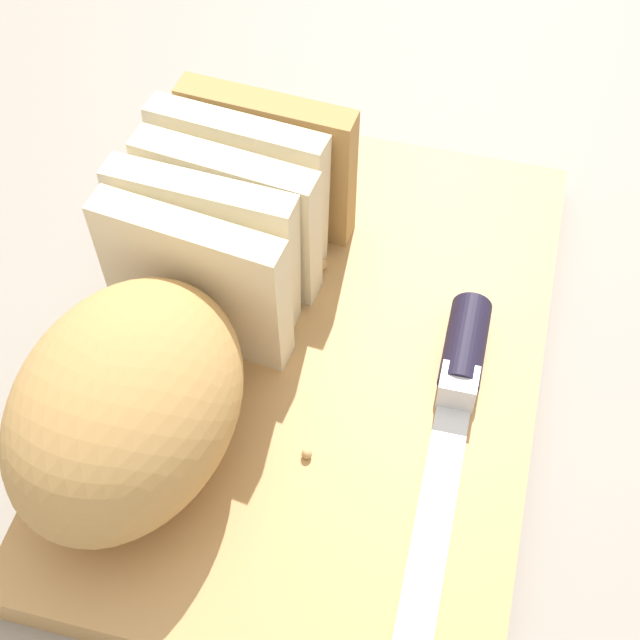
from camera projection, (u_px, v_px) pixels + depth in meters
ground_plane at (320, 371)px, 0.59m from camera, size 3.00×3.00×0.00m
cutting_board at (320, 361)px, 0.58m from camera, size 0.40×0.28×0.02m
bread_loaf at (169, 326)px, 0.52m from camera, size 0.29×0.14×0.10m
bread_knife at (457, 393)px, 0.54m from camera, size 0.28×0.03×0.03m
crumb_near_knife at (321, 265)px, 0.61m from camera, size 0.01×0.01×0.01m
crumb_near_loaf at (307, 454)px, 0.53m from camera, size 0.01×0.01×0.01m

